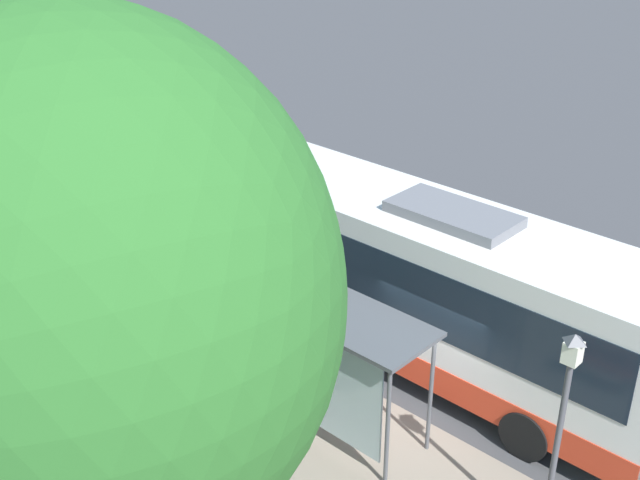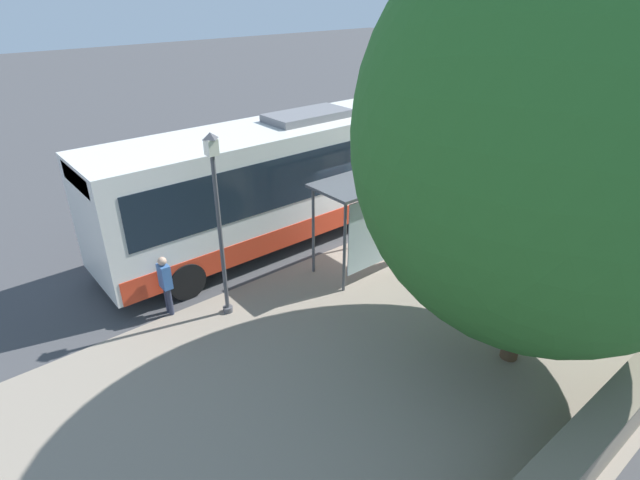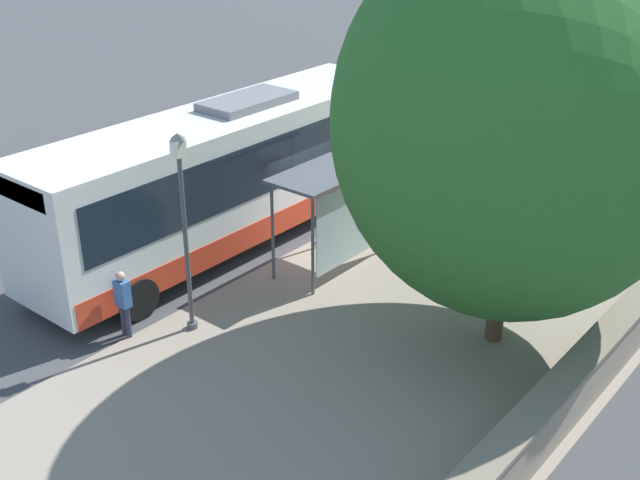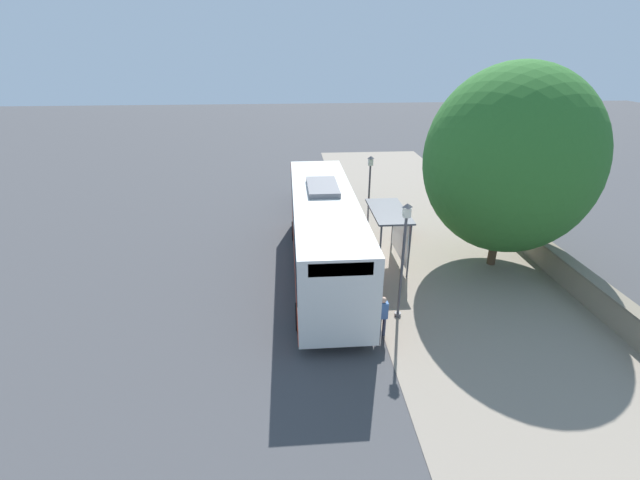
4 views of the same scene
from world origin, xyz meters
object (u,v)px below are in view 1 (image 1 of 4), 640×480
Objects in this scene: bus_shelter at (342,341)px; street_lamp_far at (212,233)px; pedestrian at (214,273)px; street_lamp_near at (560,425)px; shade_tree at (79,298)px; bus at (414,276)px.

bus_shelter is 0.73× the size of street_lamp_far.
bus_shelter reaches higher than pedestrian.
street_lamp_far is at bearing 87.50° from street_lamp_near.
shade_tree is at bearing -144.35° from street_lamp_far.
pedestrian is 9.93m from street_lamp_near.
shade_tree is at bearing 136.53° from street_lamp_near.
shade_tree is at bearing 173.86° from bus_shelter.
pedestrian is 8.95m from shade_tree.
bus is 2.60× the size of street_lamp_far.
street_lamp_near reaches higher than pedestrian.
shade_tree reaches higher than bus_shelter.
street_lamp_far is (0.38, 8.61, 0.25)m from street_lamp_near.
pedestrian is (-1.63, 4.81, -1.06)m from bus.
bus is at bearing -55.90° from street_lamp_far.
bus is 4.51m from street_lamp_far.
bus is 5.19m from pedestrian.
bus is 5.72m from street_lamp_near.
street_lamp_near is (0.25, -4.24, 0.27)m from bus_shelter.
street_lamp_near is 0.90× the size of street_lamp_far.
street_lamp_near reaches higher than bus.
pedestrian is (1.50, 5.50, -1.23)m from bus_shelter.
street_lamp_far reaches higher than pedestrian.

